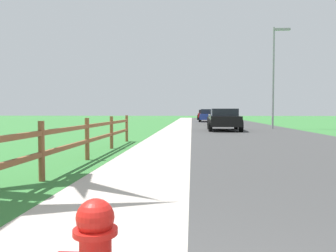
# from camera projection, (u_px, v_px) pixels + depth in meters

# --- Properties ---
(ground_plane) EXTENTS (120.00, 120.00, 0.00)m
(ground_plane) POSITION_uv_depth(u_px,v_px,m) (192.00, 127.00, 26.25)
(ground_plane) COLOR #347435
(road_asphalt) EXTENTS (7.00, 66.00, 0.01)m
(road_asphalt) POSITION_uv_depth(u_px,v_px,m) (234.00, 126.00, 27.99)
(road_asphalt) COLOR #3C3C3C
(road_asphalt) RESTS_ON ground
(curb_concrete) EXTENTS (6.00, 66.00, 0.01)m
(curb_concrete) POSITION_uv_depth(u_px,v_px,m) (156.00, 126.00, 28.45)
(curb_concrete) COLOR #B5AA9F
(curb_concrete) RESTS_ON ground
(grass_verge) EXTENTS (5.00, 66.00, 0.00)m
(grass_verge) POSITION_uv_depth(u_px,v_px,m) (138.00, 126.00, 28.56)
(grass_verge) COLOR #347435
(grass_verge) RESTS_ON ground
(rail_fence) EXTENTS (0.11, 13.03, 1.07)m
(rail_fence) POSITION_uv_depth(u_px,v_px,m) (68.00, 140.00, 7.21)
(rail_fence) COLOR brown
(rail_fence) RESTS_ON ground
(parked_suv_black) EXTENTS (2.11, 4.42, 1.39)m
(parked_suv_black) POSITION_uv_depth(u_px,v_px,m) (224.00, 119.00, 21.55)
(parked_suv_black) COLOR black
(parked_suv_black) RESTS_ON ground
(parked_car_beige) EXTENTS (2.24, 4.82, 1.38)m
(parked_car_beige) POSITION_uv_depth(u_px,v_px,m) (219.00, 117.00, 30.42)
(parked_car_beige) COLOR #C6B793
(parked_car_beige) RESTS_ON ground
(parked_car_blue) EXTENTS (2.29, 4.73, 1.45)m
(parked_car_blue) POSITION_uv_depth(u_px,v_px,m) (208.00, 115.00, 38.94)
(parked_car_blue) COLOR navy
(parked_car_blue) RESTS_ON ground
(parked_car_red) EXTENTS (2.29, 4.55, 1.41)m
(parked_car_red) POSITION_uv_depth(u_px,v_px,m) (205.00, 115.00, 48.89)
(parked_car_red) COLOR maroon
(parked_car_red) RESTS_ON ground
(street_lamp) EXTENTS (1.17, 0.20, 7.00)m
(street_lamp) POSITION_uv_depth(u_px,v_px,m) (275.00, 69.00, 23.35)
(street_lamp) COLOR gray
(street_lamp) RESTS_ON ground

